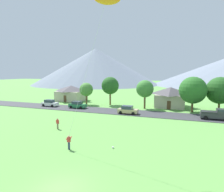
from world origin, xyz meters
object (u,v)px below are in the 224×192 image
Objects in this scene: parked_car_green_east_end at (77,105)px; parked_car_tan_west_end at (128,110)px; pickup_truck_charcoal_west_side at (216,114)px; soccer_ball at (113,147)px; house_right_center at (170,97)px; tree_near_left at (145,89)px; watcher_person at (58,123)px; parked_car_white_mid_west at (50,103)px; house_leftmost at (71,93)px; tree_far_right at (193,90)px; tree_near_right at (86,90)px; tree_right_of_center at (110,86)px; tree_left_of_center at (220,90)px.

parked_car_tan_west_end is at bearing -8.69° from parked_car_green_east_end.
soccer_ball is at bearing -123.02° from pickup_truck_charcoal_west_side.
tree_near_left is at bearing -137.13° from house_right_center.
soccer_ball is (10.83, -4.43, -0.76)m from watcher_person.
parked_car_white_mid_west is 8.03m from parked_car_green_east_end.
house_leftmost is 11.36m from parked_car_white_mid_west.
house_right_center is at bearing 20.42° from parked_car_white_mid_west.
pickup_truck_charcoal_west_side reaches higher than parked_car_tan_west_end.
tree_near_right is at bearing 177.71° from tree_far_right.
soccer_ball is at bearing -39.76° from parked_car_white_mid_west.
tree_right_of_center reaches higher than house_leftmost.
tree_far_right is 29.44m from watcher_person.
tree_near_right is 23.83m from watcher_person.
tree_near_left is 0.92× the size of tree_right_of_center.
house_leftmost is 40.62m from pickup_truck_charcoal_west_side.
house_right_center is at bearing 10.38° from tree_right_of_center.
tree_far_right is (10.65, -0.61, 0.08)m from tree_near_left.
tree_near_left is at bearing -13.38° from tree_right_of_center.
tree_far_right is 1.86× the size of parked_car_white_mid_west.
tree_right_of_center reaches higher than parked_car_white_mid_west.
parked_car_white_mid_west is at bearing 140.24° from soccer_ball.
tree_left_of_center reaches higher than house_leftmost.
tree_near_right is at bearing 178.37° from tree_near_left.
tree_near_left is at bearing 19.52° from parked_car_green_east_end.
tree_right_of_center is at bearing -13.03° from house_leftmost.
parked_car_white_mid_west is (-13.55, -7.96, -4.33)m from tree_right_of_center.
parked_car_green_east_end is (8.02, 0.17, 0.00)m from parked_car_white_mid_west.
house_leftmost reaches higher than parked_car_green_east_end.
tree_near_left is 1.32× the size of pickup_truck_charcoal_west_side.
tree_far_right is (34.65, -6.23, 2.45)m from house_leftmost.
soccer_ball is at bearing -108.93° from tree_far_right.
tree_right_of_center is (14.16, -3.28, 2.77)m from house_leftmost.
tree_left_of_center is at bearing 10.59° from parked_car_white_mid_west.
house_right_center is 1.24× the size of tree_near_left.
tree_right_of_center reaches higher than parked_car_green_east_end.
house_right_center is at bearing -0.89° from house_leftmost.
watcher_person is (-25.27, -23.89, -3.92)m from tree_left_of_center.
tree_near_right is 31.70m from pickup_truck_charcoal_west_side.
house_right_center reaches higher than house_leftmost.
soccer_ball is (-14.44, -28.32, -4.67)m from tree_left_of_center.
tree_left_of_center is at bearing 6.28° from tree_near_left.
tree_right_of_center is 4.50× the size of watcher_person.
parked_car_tan_west_end is (-18.25, -9.26, -3.93)m from tree_left_of_center.
house_right_center is 30.94m from parked_car_white_mid_west.
tree_near_right reaches higher than pickup_truck_charcoal_west_side.
house_leftmost is 14.12m from parked_car_green_east_end.
soccer_ball is at bearing -50.93° from parked_car_green_east_end.
tree_near_right is (-32.23, -1.33, -0.69)m from tree_left_of_center.
parked_car_white_mid_west is at bearing -149.58° from tree_right_of_center.
tree_right_of_center is 31.53m from soccer_ball.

